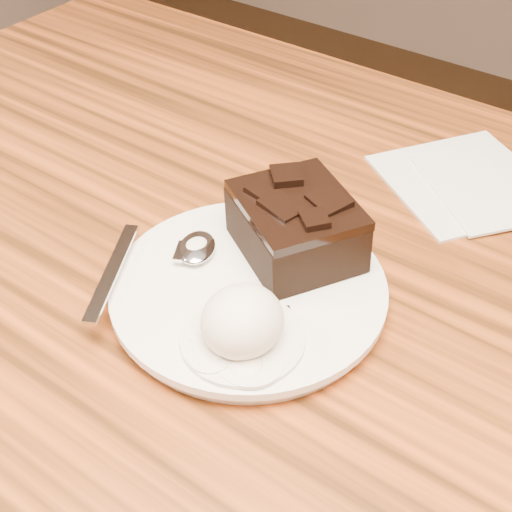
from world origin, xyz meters
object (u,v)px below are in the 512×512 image
Objects in this scene: plate at (248,293)px; napkin at (465,180)px; brownie at (296,229)px; ice_cream_scoop at (242,321)px; spoon at (197,249)px.

napkin is (0.07, 0.25, -0.01)m from plate.
brownie is 0.21m from napkin.
brownie is 0.11m from ice_cream_scoop.
spoon is at bearing 148.17° from ice_cream_scoop.
spoon is (-0.06, 0.00, 0.01)m from plate.
ice_cream_scoop is at bearing -57.31° from plate.
plate is 0.06m from spoon.
spoon is 0.28m from napkin.
spoon reaches higher than napkin.
brownie is 0.08m from spoon.
napkin is (0.04, 0.30, -0.04)m from ice_cream_scoop.
ice_cream_scoop is at bearing -59.70° from spoon.
spoon is at bearing -141.01° from brownie.
ice_cream_scoop reaches higher than spoon.
brownie is at bearing 103.72° from ice_cream_scoop.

